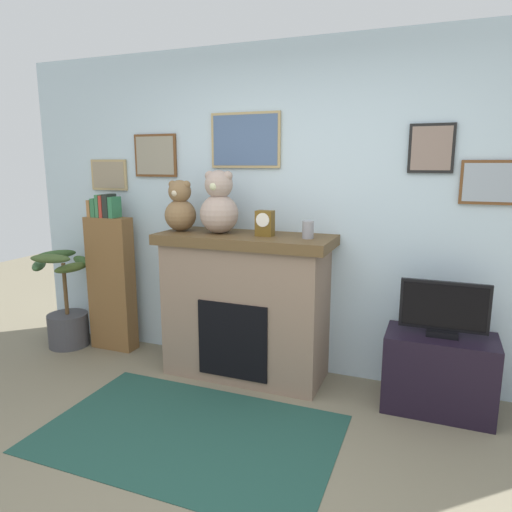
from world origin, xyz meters
name	(u,v)px	position (x,y,z in m)	size (l,w,h in m)	color
back_wall	(304,212)	(0.00, 2.00, 1.30)	(5.20, 0.15, 2.60)	silver
fireplace	(246,305)	(-0.38, 1.68, 0.58)	(1.37, 0.58, 1.15)	#876E5B
bookshelf	(111,279)	(-1.73, 1.74, 0.66)	(0.42, 0.16, 1.42)	brown
potted_plant	(66,312)	(-2.16, 1.62, 0.33)	(0.57, 0.58, 0.92)	#3F3F44
tv_stand	(439,373)	(1.07, 1.64, 0.27)	(0.72, 0.40, 0.54)	black
television	(444,310)	(1.07, 1.64, 0.72)	(0.57, 0.14, 0.38)	black
area_rug	(189,433)	(-0.38, 0.74, 0.00)	(1.85, 1.17, 0.01)	#1E463C
candle_jar	(308,230)	(0.12, 1.66, 1.21)	(0.08, 0.08, 0.13)	gray
mantel_clock	(265,223)	(-0.22, 1.66, 1.24)	(0.13, 0.10, 0.19)	brown
teddy_bear_grey	(180,208)	(-0.94, 1.66, 1.33)	(0.25, 0.25, 0.41)	olive
teddy_bear_brown	(219,205)	(-0.59, 1.66, 1.37)	(0.30, 0.30, 0.49)	tan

